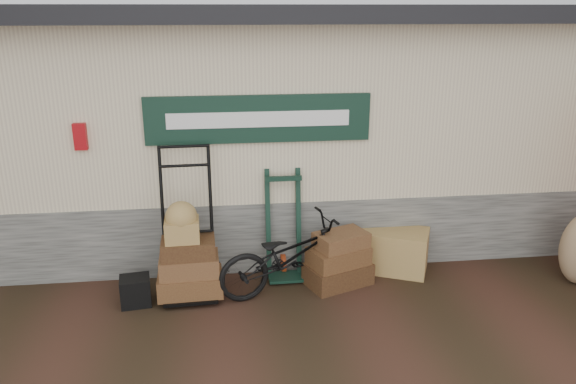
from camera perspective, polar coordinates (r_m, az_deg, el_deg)
The scene contains 8 objects.
ground at distance 6.32m, azimuth 0.75°, elevation -11.87°, with size 80.00×80.00×0.00m, color black.
station_building at distance 8.33m, azimuth -1.82°, elevation 7.47°, with size 14.40×4.10×3.20m.
porter_trolley at distance 6.44m, azimuth -10.19°, elevation -2.96°, with size 0.87×0.65×1.74m, color black, non-canonical shape.
green_barrow at distance 6.78m, azimuth -0.43°, elevation -3.38°, with size 0.48×0.41×1.34m, color black, non-canonical shape.
suitcase_stack at distance 6.74m, azimuth 5.14°, elevation -6.73°, with size 0.75×0.47×0.66m, color #3A1F12, non-canonical shape.
wicker_hamper at distance 7.22m, azimuth 10.73°, elevation -5.81°, with size 0.81×0.53×0.53m, color olive.
black_trunk at distance 6.57m, azimuth -15.23°, elevation -9.67°, with size 0.33×0.28×0.33m, color black.
bicycle at distance 6.47m, azimuth 0.21°, elevation -6.10°, with size 1.72×0.60×1.00m, color black.
Camera 1 is at (-0.76, -5.41, 3.17)m, focal length 35.00 mm.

